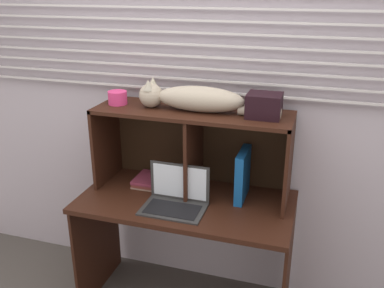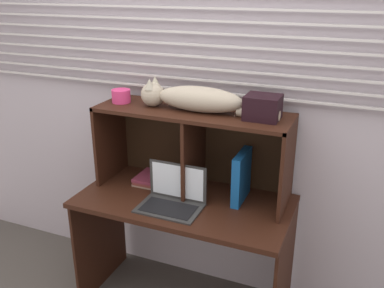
{
  "view_description": "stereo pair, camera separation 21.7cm",
  "coord_description": "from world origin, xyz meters",
  "views": [
    {
      "loc": [
        0.69,
        -1.9,
        1.97
      ],
      "look_at": [
        0.0,
        0.32,
        1.08
      ],
      "focal_mm": 39.69,
      "sensor_mm": 36.0,
      "label": 1
    },
    {
      "loc": [
        0.9,
        -1.83,
        1.97
      ],
      "look_at": [
        0.0,
        0.32,
        1.08
      ],
      "focal_mm": 39.69,
      "sensor_mm": 36.0,
      "label": 2
    }
  ],
  "objects": [
    {
      "name": "desk",
      "position": [
        0.0,
        0.19,
        0.61
      ],
      "size": [
        1.25,
        0.63,
        0.77
      ],
      "color": "black",
      "rests_on": "ground"
    },
    {
      "name": "book_stack",
      "position": [
        -0.29,
        0.32,
        0.8
      ],
      "size": [
        0.16,
        0.22,
        0.05
      ],
      "color": "#A18572",
      "rests_on": "desk"
    },
    {
      "name": "binder_upright",
      "position": [
        0.31,
        0.32,
        0.92
      ],
      "size": [
        0.05,
        0.24,
        0.3
      ],
      "primitive_type": "cube",
      "color": "#134E94",
      "rests_on": "desk"
    },
    {
      "name": "small_basket",
      "position": [
        -0.47,
        0.32,
        1.32
      ],
      "size": [
        0.11,
        0.11,
        0.08
      ],
      "primitive_type": "cylinder",
      "color": "#DB3774",
      "rests_on": "hutch_shelf_unit"
    },
    {
      "name": "laptop",
      "position": [
        -0.03,
        0.1,
        0.82
      ],
      "size": [
        0.35,
        0.24,
        0.23
      ],
      "color": "#2F2F2F",
      "rests_on": "desk"
    },
    {
      "name": "back_panel_with_blinds",
      "position": [
        0.0,
        0.55,
        1.26
      ],
      "size": [
        4.4,
        0.08,
        2.5
      ],
      "color": "#B8AEBA",
      "rests_on": "ground"
    },
    {
      "name": "cat",
      "position": [
        0.0,
        0.32,
        1.35
      ],
      "size": [
        0.82,
        0.16,
        0.17
      ],
      "color": "#B1A38D",
      "rests_on": "hutch_shelf_unit"
    },
    {
      "name": "storage_box",
      "position": [
        0.41,
        0.32,
        1.35
      ],
      "size": [
        0.18,
        0.16,
        0.13
      ],
      "primitive_type": "cube",
      "color": "black",
      "rests_on": "hutch_shelf_unit"
    },
    {
      "name": "hutch_shelf_unit",
      "position": [
        0.0,
        0.35,
        1.12
      ],
      "size": [
        1.15,
        0.36,
        0.51
      ],
      "color": "black",
      "rests_on": "desk"
    }
  ]
}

